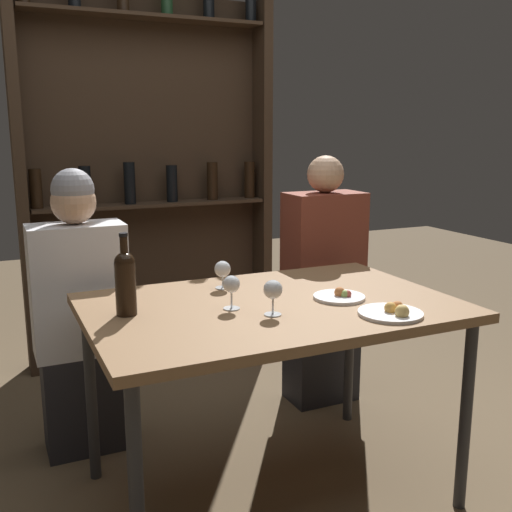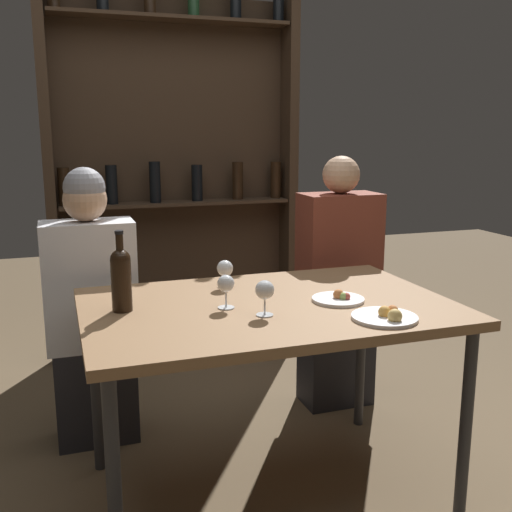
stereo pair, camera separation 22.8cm
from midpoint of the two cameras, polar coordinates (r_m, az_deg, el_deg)
The scene contains 11 objects.
ground_plane at distance 2.53m, azimuth -1.43°, elevation -21.52°, with size 10.00×10.00×0.00m, color brown.
dining_table at distance 2.22m, azimuth -1.53°, elevation -6.08°, with size 1.34×0.89×0.77m.
wine_rack_wall at distance 3.75m, azimuth -11.94°, elevation 8.15°, with size 1.54×0.21×2.29m.
wine_bottle at distance 2.10m, azimuth -15.41°, elevation -2.23°, with size 0.07×0.07×0.29m.
wine_glass_0 at distance 2.11m, azimuth -5.46°, elevation -2.88°, with size 0.06×0.06×0.12m.
wine_glass_1 at distance 2.39m, azimuth -5.95°, elevation -1.37°, with size 0.07×0.07×0.11m.
wine_glass_2 at distance 2.03m, azimuth -1.59°, elevation -3.38°, with size 0.07×0.07×0.12m.
food_plate_0 at distance 2.08m, azimuth 9.85°, elevation -5.33°, with size 0.22×0.22×0.05m.
food_plate_1 at distance 2.26m, azimuth 5.13°, elevation -3.86°, with size 0.19×0.19×0.04m.
seated_person_left at distance 2.72m, azimuth -18.69°, elevation -5.83°, with size 0.39×0.22×1.24m.
seated_person_right at distance 3.06m, azimuth 4.27°, elevation -3.15°, with size 0.38×0.22×1.27m.
Camera 1 is at (-0.93, -1.90, 1.39)m, focal length 42.00 mm.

